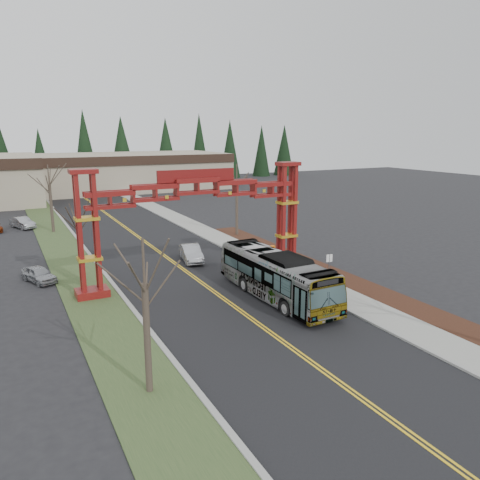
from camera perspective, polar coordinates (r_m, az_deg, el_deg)
ground at (r=22.35m, az=13.68°, el=-17.70°), size 200.00×200.00×0.00m
road at (r=42.85m, az=-8.63°, el=-2.34°), size 12.00×110.00×0.02m
lane_line_left at (r=42.81m, az=-8.78°, el=-2.34°), size 0.12×100.00×0.01m
lane_line_right at (r=42.88m, az=-8.47°, el=-2.30°), size 0.12×100.00×0.01m
curb_right at (r=45.08m, az=-1.21°, el=-1.33°), size 0.30×110.00×0.15m
sidewalk_right at (r=45.71m, az=0.42°, el=-1.12°), size 2.60×110.00×0.14m
landscape_strip at (r=35.38m, az=15.69°, el=-5.94°), size 2.60×50.00×0.12m
grass_median at (r=41.12m, az=-19.25°, el=-3.55°), size 4.00×110.00×0.08m
curb_left at (r=41.38m, az=-16.72°, el=-3.22°), size 0.30×110.00×0.15m
gateway_arch at (r=35.16m, az=-5.26°, el=4.34°), size 18.20×1.60×8.90m
retail_building_east at (r=97.27m, az=-13.65°, el=8.14°), size 38.00×20.30×7.00m
conifer_treeline at (r=107.16m, az=-20.45°, el=9.72°), size 116.10×5.60×13.00m
transit_bus at (r=32.35m, az=4.40°, el=-4.36°), size 2.97×11.71×3.25m
silver_sedan at (r=41.88m, az=-5.99°, el=-1.61°), size 2.29×4.59×1.45m
parked_car_near_a at (r=39.11m, az=-23.30°, el=-3.87°), size 2.69×3.89×1.23m
parked_car_far_a at (r=61.55m, az=-24.99°, el=1.92°), size 2.88×4.30×1.34m
bare_tree_median_near at (r=20.14m, az=-11.56°, el=-5.32°), size 2.98×2.98×7.03m
bare_tree_median_mid at (r=37.16m, az=-19.09°, el=1.96°), size 2.93×2.93×6.55m
bare_tree_median_far at (r=56.99m, az=-22.22°, el=6.22°), size 3.39×3.39×7.70m
bare_tree_right_far at (r=51.17m, az=-0.40°, el=7.00°), size 3.01×3.01×7.90m
street_sign at (r=36.47m, az=10.82°, el=-2.66°), size 0.49×0.13×2.15m
barrel_south at (r=39.91m, az=7.35°, el=-2.75°), size 0.52×0.52×0.96m
barrel_mid at (r=41.35m, az=6.18°, el=-2.13°), size 0.54×0.54×1.00m
barrel_north at (r=43.71m, az=3.97°, el=-1.30°), size 0.50×0.50×0.92m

